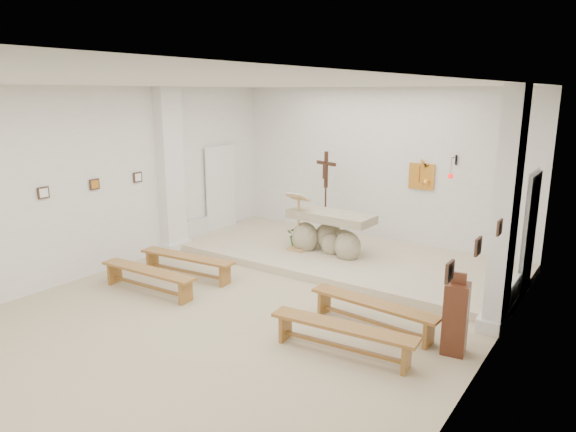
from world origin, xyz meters
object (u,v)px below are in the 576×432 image
Objects in this scene: altar at (329,235)px; lectern at (298,222)px; donation_pedestal at (456,318)px; bench_left_second at (148,275)px; bench_right_second at (343,332)px; bench_left_front at (187,261)px; crucifix_stand at (326,189)px; bench_right_front at (373,308)px.

lectern is at bearing -154.20° from altar.
donation_pedestal is 5.09m from bench_left_second.
donation_pedestal is (3.37, -2.50, -0.01)m from altar.
bench_right_second is at bearing -47.81° from lectern.
lectern is at bearing 126.15° from bench_right_second.
bench_left_front is 1.00× the size of bench_right_second.
lectern reaches higher than bench_left_front.
crucifix_stand is 0.98× the size of bench_left_second.
altar is 0.93× the size of crucifix_stand.
crucifix_stand is at bearing 73.89° from bench_left_second.
altar reaches higher than bench_right_second.
lectern reaches higher than bench_right_second.
bench_right_front is (3.81, 0.00, 0.00)m from bench_left_front.
altar reaches higher than bench_left_second.
donation_pedestal is 0.56× the size of bench_left_front.
crucifix_stand is 4.48m from bench_left_second.
lectern is (-0.61, -0.26, 0.26)m from altar.
donation_pedestal is (3.98, -2.24, -0.27)m from lectern.
bench_left_second is at bearing -113.10° from altar.
altar is 1.47× the size of lectern.
bench_right_front is 3.92m from bench_left_second.
bench_left_second is at bearing 174.53° from bench_right_second.
bench_right_front is at bearing -45.91° from altar.
crucifix_stand is 0.98× the size of bench_right_second.
altar reaches higher than bench_left_front.
altar is 4.19m from donation_pedestal.
lectern is 1.25m from crucifix_stand.
lectern is 0.63× the size of crucifix_stand.
bench_left_front is at bearing -120.93° from altar.
bench_left_front is at bearing -88.34° from crucifix_stand.
lectern is 3.32m from bench_left_second.
lectern is at bearing -70.70° from crucifix_stand.
lectern reaches higher than donation_pedestal.
altar is at bearing 50.46° from bench_left_front.
bench_right_front is at bearing -31.43° from crucifix_stand.
bench_right_front is (2.17, -2.46, -0.19)m from altar.
bench_right_second is at bearing -151.85° from donation_pedestal.
altar is at bearing 135.26° from bench_right_front.
bench_left_front is 0.93m from bench_left_second.
donation_pedestal is at bearing 31.11° from bench_right_second.
crucifix_stand is at bearing 131.37° from donation_pedestal.
altar is at bearing 117.16° from bench_right_second.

